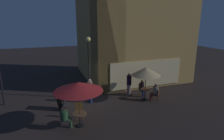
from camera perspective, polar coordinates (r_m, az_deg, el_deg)
The scene contains 17 objects.
ground_plane at distance 13.04m, azimuth -9.30°, elevation -9.66°, with size 60.00×60.00×0.00m, color #2C2321.
cafe_building at distance 16.50m, azimuth 2.55°, elevation 12.81°, with size 8.75×8.60×9.62m.
street_lamp_near_corner at distance 12.73m, azimuth -7.05°, elevation 4.19°, with size 0.33×0.33×4.31m.
menu_sandwich_board at distance 12.13m, azimuth -14.84°, elevation -9.21°, with size 0.85×0.78×1.01m.
cafe_table_0 at distance 10.16m, azimuth -9.65°, elevation -13.72°, with size 0.74×0.74×0.72m.
cafe_table_1 at distance 13.36m, azimuth 9.89°, elevation -6.71°, with size 0.60×0.60×0.78m.
patio_umbrella_0 at distance 9.50m, azimuth -10.07°, elevation -4.96°, with size 2.45×2.45×2.41m.
patio_umbrella_1 at distance 12.89m, azimuth 10.18°, elevation -0.43°, with size 1.96×1.96×2.31m.
cafe_chair_0 at distance 10.85m, azimuth -9.86°, elevation -11.63°, with size 0.46×0.46×0.94m.
cafe_chair_1 at distance 10.08m, azimuth -14.64°, elevation -14.05°, with size 0.43×0.43×0.90m.
cafe_chair_2 at distance 13.23m, azimuth 13.30°, elevation -7.02°, with size 0.58×0.58×0.87m.
cafe_chair_3 at distance 14.09m, azimuth 8.91°, elevation -5.41°, with size 0.48×0.48×0.87m.
patron_seated_0 at distance 10.02m, azimuth -13.90°, elevation -13.30°, with size 0.56×0.38×1.21m.
patron_seated_1 at distance 13.19m, azimuth 12.74°, elevation -6.28°, with size 0.53×0.51×1.23m.
patron_seated_2 at distance 13.91m, azimuth 9.09°, elevation -5.07°, with size 0.38×0.52×1.20m.
patron_standing_3 at distance 13.74m, azimuth 5.12°, elevation -4.35°, with size 0.34×0.34×1.72m.
patron_standing_4 at distance 12.66m, azimuth -6.59°, elevation -6.23°, with size 0.32×0.32×1.65m.
Camera 1 is at (-2.03, -11.73, 5.31)m, focal length 30.40 mm.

